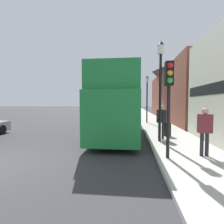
# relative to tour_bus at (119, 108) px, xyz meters

# --- Properties ---
(ground_plane) EXTENTS (144.00, 144.00, 0.00)m
(ground_plane) POSITION_rel_tour_bus_xyz_m (-4.17, 14.25, -1.75)
(ground_plane) COLOR #333335
(sidewalk) EXTENTS (2.90, 108.00, 0.14)m
(sidewalk) POSITION_rel_tour_bus_xyz_m (3.22, 11.25, -1.68)
(sidewalk) COLOR #ADAAA3
(sidewalk) RESTS_ON ground_plane
(brick_terrace_rear) EXTENTS (6.00, 20.10, 8.71)m
(brick_terrace_rear) POSITION_rel_tour_bus_xyz_m (7.67, 11.14, 2.61)
(brick_terrace_rear) COLOR brown
(brick_terrace_rear) RESTS_ON ground_plane
(tour_bus) EXTENTS (2.51, 9.53, 3.98)m
(tour_bus) POSITION_rel_tour_bus_xyz_m (0.00, 0.00, 0.00)
(tour_bus) COLOR #1E7A38
(tour_bus) RESTS_ON ground_plane
(parked_car_ahead_of_bus) EXTENTS (1.98, 4.52, 1.42)m
(parked_car_ahead_of_bus) POSITION_rel_tour_bus_xyz_m (0.63, 7.87, -1.09)
(parked_car_ahead_of_bus) COLOR #9E9EA3
(parked_car_ahead_of_bus) RESTS_ON ground_plane
(pedestrian_nearest) EXTENTS (0.48, 0.26, 1.81)m
(pedestrian_nearest) POSITION_rel_tour_bus_xyz_m (3.58, -4.95, -0.52)
(pedestrian_nearest) COLOR #232328
(pedestrian_nearest) RESTS_ON sidewalk
(pedestrian_second) EXTENTS (0.49, 0.27, 1.86)m
(pedestrian_second) POSITION_rel_tour_bus_xyz_m (2.50, -1.88, -0.49)
(pedestrian_second) COLOR #232328
(pedestrian_second) RESTS_ON sidewalk
(traffic_signal) EXTENTS (0.28, 0.42, 3.45)m
(traffic_signal) POSITION_rel_tour_bus_xyz_m (2.17, -5.36, 0.92)
(traffic_signal) COLOR black
(traffic_signal) RESTS_ON sidewalk
(lamp_post_nearest) EXTENTS (0.35, 0.35, 5.12)m
(lamp_post_nearest) POSITION_rel_tour_bus_xyz_m (2.32, -2.56, 1.89)
(lamp_post_nearest) COLOR black
(lamp_post_nearest) RESTS_ON sidewalk
(lamp_post_second) EXTENTS (0.35, 0.35, 4.71)m
(lamp_post_second) POSITION_rel_tour_bus_xyz_m (2.43, 6.19, 1.64)
(lamp_post_second) COLOR black
(lamp_post_second) RESTS_ON sidewalk
(litter_bin) EXTENTS (0.48, 0.48, 0.87)m
(litter_bin) POSITION_rel_tour_bus_xyz_m (3.01, -1.04, -1.14)
(litter_bin) COLOR black
(litter_bin) RESTS_ON sidewalk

